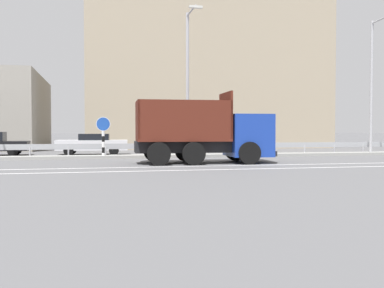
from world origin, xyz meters
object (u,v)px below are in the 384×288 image
Objects in this scene: dump_truck at (218,137)px; median_road_sign at (103,136)px; parked_car_3 at (93,144)px; street_lamp_3 at (373,79)px; street_lamp_2 at (188,76)px.

median_road_sign is (-5.34, 4.37, -0.00)m from dump_truck.
median_road_sign is at bearing -167.29° from parked_car_3.
parked_car_3 is (-17.02, 4.08, -4.00)m from street_lamp_3.
street_lamp_2 is (4.71, -0.25, 3.36)m from median_road_sign.
parked_car_3 is at bearing 142.27° from street_lamp_2.
median_road_sign reaches higher than parked_car_3.
street_lamp_2 is (-0.63, 4.12, 3.36)m from dump_truck.
street_lamp_3 is at bearing 112.88° from dump_truck.
parked_car_3 is (-5.93, 8.22, -0.53)m from dump_truck.
dump_truck is 1.46× the size of parked_car_3.
dump_truck is 12.34m from street_lamp_3.
dump_truck is 2.88× the size of median_road_sign.
street_lamp_3 is 1.86× the size of parked_car_3.
street_lamp_2 is at bearing -168.93° from dump_truck.
street_lamp_3 reaches higher than median_road_sign.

